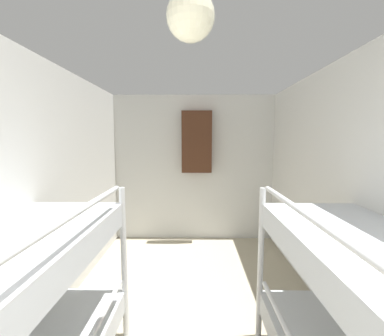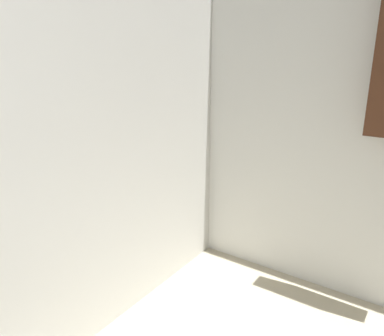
{
  "view_description": "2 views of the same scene",
  "coord_description": "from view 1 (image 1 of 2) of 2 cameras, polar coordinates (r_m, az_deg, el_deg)",
  "views": [
    {
      "loc": [
        0.03,
        0.53,
        1.55
      ],
      "look_at": [
        -0.02,
        3.56,
        1.21
      ],
      "focal_mm": 24.0,
      "sensor_mm": 36.0,
      "label": 1
    },
    {
      "loc": [
        0.17,
        2.22,
        1.48
      ],
      "look_at": [
        -0.72,
        3.51,
        0.98
      ],
      "focal_mm": 35.0,
      "sensor_mm": 36.0,
      "label": 2
    }
  ],
  "objects": [
    {
      "name": "wall_left",
      "position": [
        2.16,
        -35.4,
        -6.73
      ],
      "size": [
        0.06,
        4.56,
        2.21
      ],
      "color": "silver",
      "rests_on": "ground_plane"
    },
    {
      "name": "wall_right",
      "position": [
        2.13,
        35.84,
        -6.93
      ],
      "size": [
        0.06,
        4.56,
        2.21
      ],
      "color": "silver",
      "rests_on": "ground_plane"
    },
    {
      "name": "wall_back",
      "position": [
        3.96,
        0.42,
        -0.04
      ],
      "size": [
        2.54,
        0.06,
        2.21
      ],
      "color": "silver",
      "rests_on": "ground_plane"
    },
    {
      "name": "hanging_coat",
      "position": [
        3.79,
        1.05,
        5.81
      ],
      "size": [
        0.44,
        0.12,
        0.9
      ],
      "color": "#472819"
    },
    {
      "name": "ceiling_light",
      "position": [
        1.46,
        -0.33,
        30.62
      ],
      "size": [
        0.24,
        0.24,
        0.24
      ],
      "color": "#F4EFCC"
    }
  ]
}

